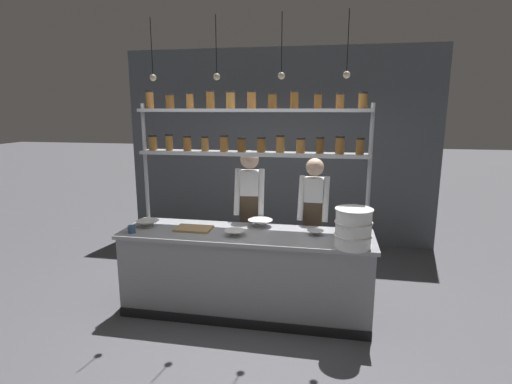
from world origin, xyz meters
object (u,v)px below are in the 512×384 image
container_stack (353,228)px  serving_cup_front (132,229)px  prep_bowl_center_front (260,223)px  cutting_board (194,229)px  prep_bowl_center_back (315,233)px  spice_shelf_unit (251,136)px  prep_bowl_near_right (235,233)px  prep_bowl_near_left (148,224)px  chef_center (313,217)px  chef_left (250,210)px

container_stack → serving_cup_front: 2.32m
serving_cup_front → prep_bowl_center_front: bearing=20.6°
cutting_board → prep_bowl_center_back: size_ratio=2.25×
spice_shelf_unit → prep_bowl_near_right: 1.09m
spice_shelf_unit → prep_bowl_center_front: spice_shelf_unit is taller
cutting_board → prep_bowl_near_left: prep_bowl_near_left is taller
container_stack → prep_bowl_near_right: bearing=173.5°
chef_center → serving_cup_front: 2.09m
chef_left → prep_bowl_near_right: (-0.01, -0.73, -0.07)m
chef_left → prep_bowl_near_left: 1.21m
chef_center → prep_bowl_near_right: bearing=-132.6°
prep_bowl_near_left → cutting_board: bearing=-1.9°
prep_bowl_center_back → prep_bowl_near_right: bearing=-167.5°
cutting_board → prep_bowl_center_back: 1.33m
spice_shelf_unit → chef_center: size_ratio=1.57×
spice_shelf_unit → prep_bowl_center_back: spice_shelf_unit is taller
chef_center → serving_cup_front: size_ratio=20.65×
prep_bowl_center_back → prep_bowl_near_right: (-0.83, -0.18, 0.01)m
prep_bowl_near_right → serving_cup_front: (-1.11, -0.11, 0.01)m
prep_bowl_near_left → serving_cup_front: size_ratio=3.19×
prep_bowl_center_back → cutting_board: bearing=-177.4°
chef_center → cutting_board: size_ratio=4.16×
chef_center → cutting_board: chef_center is taller
prep_bowl_near_left → prep_bowl_center_back: 1.88m
prep_bowl_center_back → serving_cup_front: size_ratio=2.20×
cutting_board → chef_left: bearing=49.7°
spice_shelf_unit → chef_center: spice_shelf_unit is taller
container_stack → prep_bowl_near_right: 1.22m
spice_shelf_unit → chef_center: (0.69, 0.31, -0.97)m
chef_left → chef_center: chef_left is taller
chef_center → serving_cup_front: bearing=-152.2°
prep_bowl_center_back → chef_center: bearing=94.8°
spice_shelf_unit → prep_bowl_center_back: bearing=-20.3°
prep_bowl_center_front → prep_bowl_near_right: prep_bowl_center_front is taller
chef_center → prep_bowl_near_left: 1.94m
spice_shelf_unit → prep_bowl_near_right: (-0.09, -0.46, -0.98)m
prep_bowl_center_back → prep_bowl_near_right: 0.85m
container_stack → prep_bowl_center_front: 1.14m
chef_center → prep_bowl_near_right: 1.10m
spice_shelf_unit → prep_bowl_center_front: 0.99m
spice_shelf_unit → prep_bowl_center_back: size_ratio=14.69×
chef_left → container_stack: (1.19, -0.86, 0.10)m
chef_left → prep_bowl_near_right: 0.73m
cutting_board → chef_center: bearing=26.7°
chef_left → chef_center: 0.77m
container_stack → prep_bowl_near_left: container_stack is taller
serving_cup_front → prep_bowl_near_left: bearing=75.3°
cutting_board → serving_cup_front: bearing=-159.5°
container_stack → cutting_board: size_ratio=0.96×
chef_center → prep_bowl_center_back: (0.05, -0.59, -0.02)m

